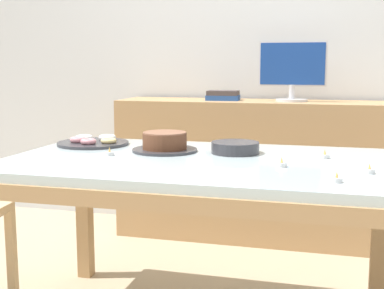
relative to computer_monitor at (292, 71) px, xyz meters
name	(u,v)px	position (x,y,z in m)	size (l,w,h in m)	color
wall_back	(259,41)	(-0.26, 0.30, 0.20)	(8.00, 0.10, 2.60)	silver
dining_table	(200,180)	(-0.26, -1.33, -0.43)	(1.62, 0.99, 0.76)	silver
sideboard	(250,170)	(-0.26, 0.00, -0.64)	(1.72, 0.44, 0.91)	tan
computer_monitor	(292,71)	(0.00, 0.00, 0.00)	(0.42, 0.20, 0.38)	silver
book_stack	(223,95)	(-0.44, 0.00, -0.16)	(0.22, 0.17, 0.06)	#23478C
cake_chocolate_round	(165,143)	(-0.46, -1.19, -0.30)	(0.29, 0.29, 0.09)	#333338
pastry_platter	(93,142)	(-0.86, -1.08, -0.33)	(0.34, 0.34, 0.04)	#333338
plate_stack	(235,148)	(-0.15, -1.15, -0.32)	(0.21, 0.21, 0.05)	#333338
tealight_near_cakes	(325,156)	(0.24, -1.18, -0.33)	(0.04, 0.04, 0.04)	silver
tealight_near_front	(337,179)	(0.28, -1.64, -0.33)	(0.04, 0.04, 0.04)	silver
tealight_right_edge	(110,153)	(-0.65, -1.35, -0.33)	(0.04, 0.04, 0.04)	silver
tealight_left_edge	(282,164)	(0.08, -1.42, -0.33)	(0.04, 0.04, 0.04)	silver
tealight_centre	(369,171)	(0.40, -1.46, -0.33)	(0.04, 0.04, 0.04)	silver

